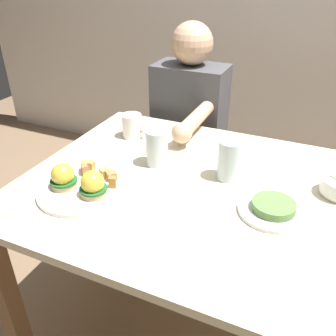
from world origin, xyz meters
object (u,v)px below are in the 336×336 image
Objects in this scene: water_glass_far at (229,162)px; diner_person at (188,128)px; fork at (273,158)px; dining_table at (207,215)px; coffee_mug at (132,125)px; side_plate at (273,209)px; eggs_benedict_plate at (81,185)px; water_glass_near at (157,149)px.

diner_person is (-0.34, 0.52, -0.15)m from water_glass_far.
diner_person reaches higher than fork.
fork is at bearing 61.53° from dining_table.
coffee_mug is 0.56× the size of side_plate.
water_glass_far is at bearing -120.53° from fork.
eggs_benedict_plate is at bearing -152.31° from dining_table.
fork is at bearing 59.47° from water_glass_far.
side_plate reaches higher than fork.
water_glass_near reaches higher than coffee_mug.
water_glass_near is 0.11× the size of diner_person.
diner_person is at bearing 128.39° from side_plate.
eggs_benedict_plate is at bearing -145.29° from water_glass_far.
side_plate is (0.17, -0.13, -0.05)m from water_glass_far.
coffee_mug is 0.68m from side_plate.
side_plate reaches higher than dining_table.
water_glass_near is at bearing 161.32° from dining_table.
diner_person is (-0.51, 0.65, -0.10)m from side_plate.
water_glass_near is at bearing 164.27° from side_plate.
dining_table is 0.50m from coffee_mug.
fork is 1.15× the size of water_glass_far.
diner_person is at bearing 86.36° from eggs_benedict_plate.
fork is 0.78× the size of side_plate.
dining_table is 0.34m from fork.
water_glass_near is at bearing -80.71° from diner_person.
water_glass_far is 0.22m from side_plate.
diner_person reaches higher than water_glass_far.
coffee_mug is 0.56m from fork.
water_glass_far is 0.64m from diner_person.
water_glass_near reaches higher than eggs_benedict_plate.
water_glass_far reaches higher than eggs_benedict_plate.
fork is 0.33m from side_plate.
coffee_mug is at bearing -175.78° from fork.
water_glass_near reaches higher than fork.
water_glass_far is 0.67× the size of side_plate.
dining_table is at bearing -18.68° from water_glass_near.
water_glass_near reaches higher than side_plate.
side_plate is at bearing -15.73° from water_glass_near.
water_glass_near is (-0.22, 0.07, 0.16)m from dining_table.
dining_table is 0.42m from eggs_benedict_plate.
diner_person is at bearing 123.48° from water_glass_far.
water_glass_near is (0.14, 0.26, 0.03)m from eggs_benedict_plate.
diner_person is at bearing 74.38° from coffee_mug.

